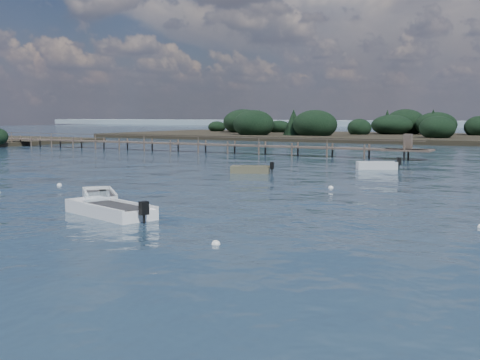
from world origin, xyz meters
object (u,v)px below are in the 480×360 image
Objects in this scene: tender_far_white at (250,171)px; dinghy_mid_white_a at (110,212)px; jetty at (202,144)px; tender_far_grey_b at (377,167)px; dinghy_mid_grey at (99,198)px.

dinghy_mid_white_a reaches higher than tender_far_white.
tender_far_white is 0.05× the size of jetty.
jetty is (-26.25, 12.49, 0.80)m from tender_far_grey_b.
tender_far_grey_b reaches higher than dinghy_mid_grey.
dinghy_mid_white_a is 0.09× the size of jetty.
tender_far_grey_b is (3.62, 29.83, 0.02)m from dinghy_mid_white_a.
dinghy_mid_grey is at bearing -64.17° from jetty.
jetty is at bearing 154.56° from tender_far_grey_b.
dinghy_mid_grey is at bearing 138.14° from dinghy_mid_white_a.
dinghy_mid_grey is at bearing -105.66° from tender_far_grey_b.
dinghy_mid_white_a is at bearing -96.92° from tender_far_grey_b.
tender_far_white is 0.95× the size of tender_far_grey_b.
dinghy_mid_white_a is at bearing -78.99° from tender_far_white.
dinghy_mid_white_a is 30.05m from tender_far_grey_b.
tender_far_grey_b is 0.06× the size of jetty.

